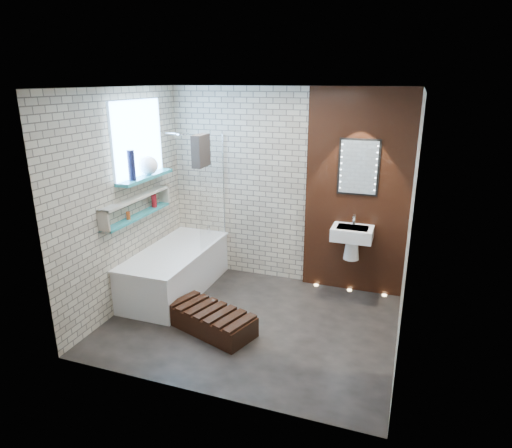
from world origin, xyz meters
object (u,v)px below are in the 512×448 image
at_px(led_mirror, 359,167).
at_px(walnut_step, 211,321).
at_px(bath_screen, 212,191).
at_px(bathtub, 176,270).
at_px(washbasin, 352,238).

height_order(led_mirror, walnut_step, led_mirror).
relative_size(bath_screen, led_mirror, 2.00).
xyz_separation_m(bathtub, bath_screen, (0.35, 0.44, 0.99)).
relative_size(bathtub, bath_screen, 1.24).
bearing_deg(bathtub, led_mirror, 19.78).
bearing_deg(bathtub, walnut_step, -41.47).
xyz_separation_m(washbasin, led_mirror, (0.00, 0.16, 0.86)).
distance_m(bathtub, washbasin, 2.32).
xyz_separation_m(bathtub, washbasin, (2.17, 0.62, 0.50)).
relative_size(bath_screen, washbasin, 2.41).
bearing_deg(led_mirror, bathtub, -160.22).
distance_m(bath_screen, walnut_step, 1.74).
xyz_separation_m(washbasin, walnut_step, (-1.33, -1.37, -0.68)).
xyz_separation_m(bathtub, led_mirror, (2.17, 0.78, 1.36)).
xyz_separation_m(led_mirror, walnut_step, (-1.33, -1.53, -1.54)).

